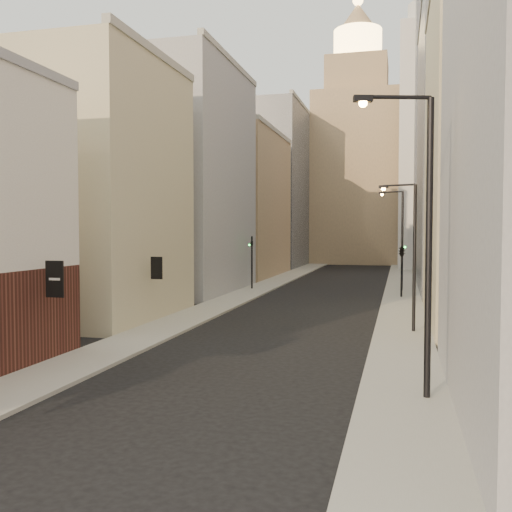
{
  "coord_description": "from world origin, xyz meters",
  "views": [
    {
      "loc": [
        6.33,
        -6.38,
        5.6
      ],
      "look_at": [
        -1.32,
        23.76,
        4.17
      ],
      "focal_mm": 40.0,
      "sensor_mm": 36.0,
      "label": 1
    }
  ],
  "objects_px": {
    "clock_tower": "(357,159)",
    "traffic_light_left": "(252,251)",
    "streetlamp_far": "(400,234)",
    "white_tower": "(428,137)",
    "traffic_light_right": "(402,250)",
    "streetlamp_mid": "(411,248)",
    "streetlamp_near": "(421,229)"
  },
  "relations": [
    {
      "from": "white_tower",
      "to": "streetlamp_near",
      "type": "height_order",
      "value": "white_tower"
    },
    {
      "from": "traffic_light_left",
      "to": "traffic_light_right",
      "type": "relative_size",
      "value": 1.0
    },
    {
      "from": "traffic_light_left",
      "to": "traffic_light_right",
      "type": "bearing_deg",
      "value": 179.08
    },
    {
      "from": "clock_tower",
      "to": "traffic_light_left",
      "type": "distance_m",
      "value": 49.72
    },
    {
      "from": "streetlamp_mid",
      "to": "white_tower",
      "type": "bearing_deg",
      "value": 106.71
    },
    {
      "from": "streetlamp_far",
      "to": "clock_tower",
      "type": "bearing_deg",
      "value": 122.48
    },
    {
      "from": "white_tower",
      "to": "traffic_light_left",
      "type": "bearing_deg",
      "value": -117.03
    },
    {
      "from": "white_tower",
      "to": "streetlamp_near",
      "type": "relative_size",
      "value": 4.2
    },
    {
      "from": "streetlamp_mid",
      "to": "streetlamp_far",
      "type": "bearing_deg",
      "value": 111.69
    },
    {
      "from": "streetlamp_mid",
      "to": "traffic_light_right",
      "type": "relative_size",
      "value": 1.61
    },
    {
      "from": "white_tower",
      "to": "traffic_light_left",
      "type": "xyz_separation_m",
      "value": [
        -17.01,
        -33.34,
        -14.94
      ]
    },
    {
      "from": "traffic_light_right",
      "to": "clock_tower",
      "type": "bearing_deg",
      "value": -77.55
    },
    {
      "from": "streetlamp_near",
      "to": "traffic_light_left",
      "type": "distance_m",
      "value": 34.93
    },
    {
      "from": "white_tower",
      "to": "traffic_light_right",
      "type": "bearing_deg",
      "value": -95.51
    },
    {
      "from": "clock_tower",
      "to": "streetlamp_near",
      "type": "bearing_deg",
      "value": -84.26
    },
    {
      "from": "traffic_light_right",
      "to": "streetlamp_far",
      "type": "bearing_deg",
      "value": -84.04
    },
    {
      "from": "clock_tower",
      "to": "streetlamp_far",
      "type": "height_order",
      "value": "clock_tower"
    },
    {
      "from": "streetlamp_far",
      "to": "traffic_light_right",
      "type": "height_order",
      "value": "streetlamp_far"
    },
    {
      "from": "clock_tower",
      "to": "white_tower",
      "type": "bearing_deg",
      "value": -51.84
    },
    {
      "from": "streetlamp_near",
      "to": "streetlamp_far",
      "type": "distance_m",
      "value": 34.15
    },
    {
      "from": "clock_tower",
      "to": "traffic_light_left",
      "type": "xyz_separation_m",
      "value": [
        -6.01,
        -47.34,
        -13.97
      ]
    },
    {
      "from": "white_tower",
      "to": "streetlamp_far",
      "type": "height_order",
      "value": "white_tower"
    },
    {
      "from": "white_tower",
      "to": "streetlamp_far",
      "type": "bearing_deg",
      "value": -96.82
    },
    {
      "from": "traffic_light_left",
      "to": "traffic_light_right",
      "type": "distance_m",
      "value": 13.89
    },
    {
      "from": "streetlamp_far",
      "to": "traffic_light_left",
      "type": "relative_size",
      "value": 1.82
    },
    {
      "from": "white_tower",
      "to": "traffic_light_left",
      "type": "relative_size",
      "value": 8.3
    },
    {
      "from": "clock_tower",
      "to": "traffic_light_left",
      "type": "height_order",
      "value": "clock_tower"
    },
    {
      "from": "clock_tower",
      "to": "streetlamp_mid",
      "type": "distance_m",
      "value": 68.4
    },
    {
      "from": "streetlamp_near",
      "to": "traffic_light_right",
      "type": "distance_m",
      "value": 28.63
    },
    {
      "from": "streetlamp_far",
      "to": "traffic_light_left",
      "type": "bearing_deg",
      "value": -147.29
    },
    {
      "from": "streetlamp_far",
      "to": "traffic_light_right",
      "type": "xyz_separation_m",
      "value": [
        0.18,
        -5.57,
        -1.28
      ]
    },
    {
      "from": "clock_tower",
      "to": "streetlamp_near",
      "type": "height_order",
      "value": "clock_tower"
    }
  ]
}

